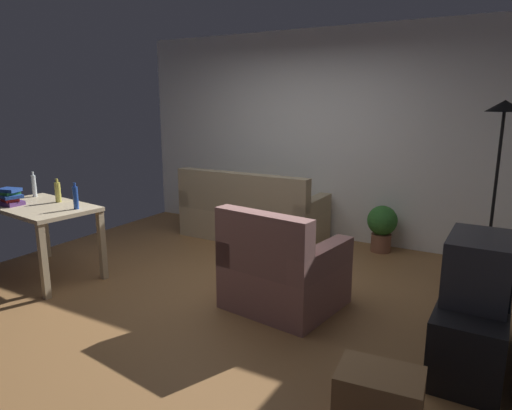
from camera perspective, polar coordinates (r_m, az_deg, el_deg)
ground_plane at (r=4.62m, az=-4.24°, el=-10.31°), size 5.20×4.40×0.02m
wall_rear at (r=6.20m, az=7.12°, el=8.57°), size 5.20×0.10×2.70m
couch at (r=6.09m, az=-0.56°, el=-1.37°), size 1.86×0.84×0.92m
tv_stand at (r=3.65m, az=25.24°, el=-13.84°), size 0.44×1.10×0.48m
tv at (r=3.48m, az=26.02°, el=-7.01°), size 0.41×0.60×0.44m
torchiere_lamp at (r=4.61m, az=28.10°, el=6.50°), size 0.32×0.32×1.81m
desk at (r=5.20m, az=-25.13°, el=-1.19°), size 1.28×0.85×0.76m
potted_plant at (r=5.76m, az=15.40°, el=-2.44°), size 0.36×0.36×0.57m
armchair at (r=4.09m, az=3.19°, el=-8.44°), size 1.00×0.95×0.92m
storage_box at (r=2.94m, az=15.06°, el=-21.92°), size 0.51×0.39×0.30m
bottle_clear at (r=5.65m, az=-25.89°, el=2.19°), size 0.05×0.05×0.28m
bottle_squat at (r=5.23m, az=-23.43°, el=1.50°), size 0.06×0.06×0.25m
bottle_blue at (r=4.83m, az=-21.52°, el=0.87°), size 0.05×0.05×0.26m
book_stack at (r=5.31m, az=-28.29°, el=0.86°), size 0.29×0.23×0.17m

